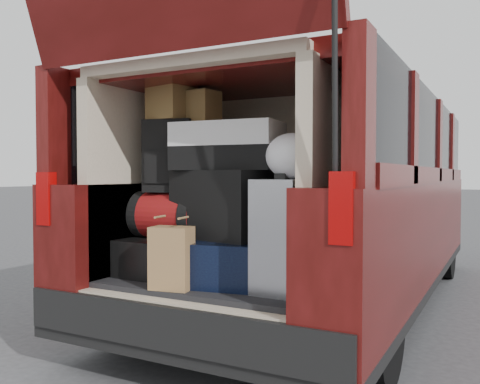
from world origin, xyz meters
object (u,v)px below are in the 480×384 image
at_px(navy_hardshell, 230,261).
at_px(backpack, 171,156).
at_px(silver_roller, 287,235).
at_px(kraft_bag, 172,258).
at_px(red_duffel, 169,215).
at_px(black_soft_case, 222,204).
at_px(twotone_duffel, 228,146).
at_px(black_hardshell, 167,255).

bearing_deg(navy_hardshell, backpack, 165.37).
relative_size(navy_hardshell, silver_roller, 0.95).
height_order(navy_hardshell, backpack, backpack).
distance_m(kraft_bag, red_duffel, 0.46).
distance_m(black_soft_case, backpack, 0.46).
xyz_separation_m(navy_hardshell, silver_roller, (0.37, -0.06, 0.17)).
distance_m(navy_hardshell, silver_roller, 0.41).
relative_size(kraft_bag, black_soft_case, 0.61).
height_order(kraft_bag, twotone_duffel, twotone_duffel).
xyz_separation_m(red_duffel, backpack, (0.01, 0.01, 0.36)).
distance_m(backpack, twotone_duffel, 0.39).
relative_size(black_hardshell, black_soft_case, 1.01).
bearing_deg(twotone_duffel, navy_hardshell, -55.57).
xyz_separation_m(navy_hardshell, black_soft_case, (-0.06, 0.02, 0.32)).
bearing_deg(kraft_bag, backpack, 115.23).
height_order(silver_roller, kraft_bag, silver_roller).
relative_size(silver_roller, twotone_duffel, 0.96).
xyz_separation_m(black_hardshell, black_soft_case, (0.40, -0.01, 0.33)).
relative_size(black_hardshell, backpack, 1.26).
height_order(black_hardshell, black_soft_case, black_soft_case).
xyz_separation_m(red_duffel, twotone_duffel, (0.39, 0.03, 0.41)).
xyz_separation_m(navy_hardshell, twotone_duffel, (-0.04, 0.05, 0.65)).
distance_m(black_soft_case, twotone_duffel, 0.33).
height_order(kraft_bag, red_duffel, red_duffel).
height_order(black_hardshell, navy_hardshell, navy_hardshell).
bearing_deg(twotone_duffel, black_hardshell, 177.02).
bearing_deg(twotone_duffel, black_soft_case, -136.71).
bearing_deg(navy_hardshell, kraft_bag, -130.65).
bearing_deg(kraft_bag, navy_hardshell, 49.01).
relative_size(backpack, twotone_duffel, 0.72).
bearing_deg(silver_roller, backpack, 175.96).
bearing_deg(backpack, kraft_bag, -65.57).
height_order(black_hardshell, backpack, backpack).
bearing_deg(black_hardshell, backpack, 4.51).
bearing_deg(black_soft_case, red_duffel, -167.89).
bearing_deg(red_duffel, black_soft_case, -0.14).
bearing_deg(twotone_duffel, backpack, 177.03).
distance_m(navy_hardshell, red_duffel, 0.50).
xyz_separation_m(black_hardshell, red_duffel, (0.03, -0.01, 0.25)).
xyz_separation_m(black_hardshell, kraft_bag, (0.28, -0.34, 0.06)).
relative_size(silver_roller, black_soft_case, 1.07).
bearing_deg(backpack, black_soft_case, -12.74).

